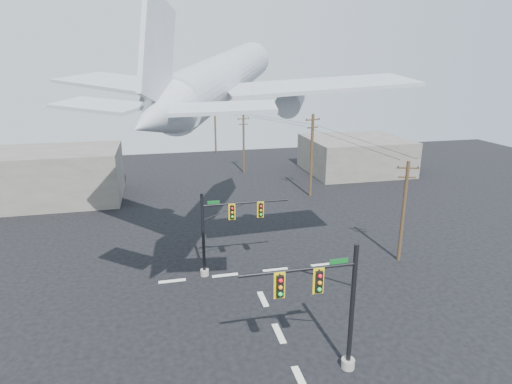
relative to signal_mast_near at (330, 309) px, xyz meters
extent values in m
plane|color=black|center=(-1.51, -0.23, -3.80)|extent=(120.00, 120.00, 0.00)
cube|color=silver|center=(-1.51, -0.23, -3.79)|extent=(0.40, 2.00, 0.01)
cube|color=silver|center=(-1.51, 3.77, -3.79)|extent=(0.40, 2.00, 0.01)
cube|color=silver|center=(-1.51, 7.77, -3.79)|extent=(0.40, 2.00, 0.01)
cube|color=silver|center=(-7.51, 11.77, -3.79)|extent=(2.00, 0.40, 0.01)
cube|color=silver|center=(-3.51, 11.77, -3.79)|extent=(2.00, 0.40, 0.01)
cube|color=silver|center=(0.49, 11.77, -3.79)|extent=(2.00, 0.40, 0.01)
cube|color=silver|center=(4.49, 11.77, -3.79)|extent=(2.00, 0.40, 0.01)
cylinder|color=gray|center=(1.25, 0.05, -3.55)|extent=(0.72, 0.72, 0.51)
cylinder|color=black|center=(1.25, 0.05, -0.23)|extent=(0.25, 0.25, 7.15)
cylinder|color=black|center=(-1.69, 0.05, 2.33)|extent=(5.89, 0.16, 0.16)
cylinder|color=black|center=(-0.22, 0.05, 1.71)|extent=(3.19, 0.08, 0.08)
cube|color=black|center=(-0.71, -0.10, 1.68)|extent=(0.35, 0.31, 1.12)
cube|color=yellow|center=(-0.71, -0.08, 1.68)|extent=(0.56, 0.04, 1.38)
sphere|color=red|center=(-0.71, -0.28, 2.04)|extent=(0.20, 0.20, 0.20)
sphere|color=orange|center=(-0.71, -0.28, 1.68)|extent=(0.20, 0.20, 0.20)
sphere|color=#0CCB3C|center=(-0.71, -0.28, 1.33)|extent=(0.20, 0.20, 0.20)
cube|color=black|center=(-2.67, -0.10, 1.68)|extent=(0.35, 0.31, 1.12)
cube|color=yellow|center=(-2.67, -0.08, 1.68)|extent=(0.56, 0.04, 1.38)
sphere|color=red|center=(-2.67, -0.28, 2.04)|extent=(0.20, 0.20, 0.20)
sphere|color=orange|center=(-2.67, -0.28, 1.68)|extent=(0.20, 0.20, 0.20)
sphere|color=#0CCB3C|center=(-2.67, -0.28, 1.33)|extent=(0.20, 0.20, 0.20)
cube|color=#0C551B|center=(0.33, -0.01, 2.58)|extent=(0.97, 0.04, 0.27)
cylinder|color=gray|center=(-5.03, 12.14, -3.57)|extent=(0.66, 0.66, 0.47)
cylinder|color=black|center=(-5.03, 12.14, -0.53)|extent=(0.22, 0.22, 6.55)
cylinder|color=black|center=(-1.77, 12.14, 1.81)|extent=(6.53, 0.15, 0.15)
cylinder|color=black|center=(-3.40, 12.14, 1.25)|extent=(3.45, 0.07, 0.07)
cube|color=black|center=(-2.86, 12.00, 1.22)|extent=(0.32, 0.28, 1.03)
cube|color=yellow|center=(-2.86, 12.02, 1.22)|extent=(0.51, 0.04, 1.26)
sphere|color=red|center=(-2.86, 11.84, 1.55)|extent=(0.19, 0.19, 0.19)
sphere|color=orange|center=(-2.86, 11.84, 1.22)|extent=(0.19, 0.19, 0.19)
sphere|color=#0CCB3C|center=(-2.86, 11.84, 0.90)|extent=(0.19, 0.19, 0.19)
cube|color=black|center=(-0.68, 12.00, 1.22)|extent=(0.32, 0.28, 1.03)
cube|color=yellow|center=(-0.68, 12.02, 1.22)|extent=(0.51, 0.04, 1.26)
sphere|color=red|center=(-0.68, 11.84, 1.55)|extent=(0.19, 0.19, 0.19)
sphere|color=orange|center=(-0.68, 11.84, 1.22)|extent=(0.19, 0.19, 0.19)
sphere|color=#0CCB3C|center=(-0.68, 11.84, 0.90)|extent=(0.19, 0.19, 0.19)
cube|color=#0C551B|center=(-4.19, 12.08, 2.05)|extent=(0.89, 0.04, 0.24)
cylinder|color=#4B3720|center=(10.88, 11.21, 0.37)|extent=(0.28, 0.28, 8.36)
cube|color=#4B3720|center=(10.88, 11.21, 3.99)|extent=(1.61, 0.67, 0.11)
cube|color=#4B3720|center=(10.88, 11.21, 3.25)|extent=(1.26, 0.54, 0.11)
cylinder|color=black|center=(10.18, 11.46, 4.09)|extent=(0.09, 0.09, 0.11)
cylinder|color=black|center=(10.88, 11.21, 4.09)|extent=(0.09, 0.09, 0.11)
cylinder|color=black|center=(11.58, 10.96, 4.09)|extent=(0.09, 0.09, 0.11)
cylinder|color=#4B3720|center=(9.82, 29.57, 1.17)|extent=(0.34, 0.34, 9.94)
cube|color=#4B3720|center=(9.82, 29.57, 5.46)|extent=(1.96, 0.73, 0.13)
cube|color=#4B3720|center=(9.82, 29.57, 4.57)|extent=(1.53, 0.60, 0.13)
cylinder|color=black|center=(8.97, 29.30, 5.58)|extent=(0.11, 0.11, 0.13)
cylinder|color=black|center=(9.82, 29.57, 5.58)|extent=(0.11, 0.11, 0.13)
cylinder|color=black|center=(10.67, 29.84, 5.58)|extent=(0.11, 0.11, 0.13)
cylinder|color=#4B3720|center=(4.21, 42.61, 0.45)|extent=(0.29, 0.29, 8.52)
cube|color=#4B3720|center=(4.21, 42.61, 4.13)|extent=(1.75, 0.27, 0.12)
cube|color=#4B3720|center=(4.21, 42.61, 3.36)|extent=(1.36, 0.23, 0.12)
cylinder|color=black|center=(3.44, 42.54, 4.23)|extent=(0.10, 0.10, 0.12)
cylinder|color=black|center=(4.21, 42.61, 4.23)|extent=(0.10, 0.10, 0.12)
cylinder|color=black|center=(4.98, 42.68, 4.23)|extent=(0.10, 0.10, 0.12)
cylinder|color=#4B3720|center=(2.21, 58.23, 0.93)|extent=(0.33, 0.33, 9.46)
cube|color=#4B3720|center=(2.21, 58.23, 5.01)|extent=(1.90, 0.73, 0.13)
cube|color=#4B3720|center=(2.21, 58.23, 4.14)|extent=(1.49, 0.60, 0.13)
cylinder|color=black|center=(1.38, 57.96, 5.11)|extent=(0.11, 0.11, 0.13)
cylinder|color=black|center=(2.21, 58.23, 5.11)|extent=(0.11, 0.11, 0.13)
cylinder|color=black|center=(3.04, 58.50, 5.11)|extent=(0.11, 0.11, 0.13)
cylinder|color=black|center=(9.53, 20.39, 4.68)|extent=(1.24, 18.36, 0.03)
cylinder|color=black|center=(6.18, 36.09, 4.75)|extent=(5.52, 13.05, 0.03)
cylinder|color=black|center=(2.39, 50.42, 4.52)|extent=(2.12, 15.62, 0.03)
cylinder|color=black|center=(11.17, 20.39, 4.68)|extent=(0.94, 18.36, 0.03)
cylinder|color=black|center=(7.85, 36.09, 4.75)|extent=(5.76, 13.05, 0.03)
cylinder|color=black|center=(4.03, 50.42, 4.52)|extent=(1.93, 15.62, 0.03)
cylinder|color=#B6BCC4|center=(-3.10, 12.97, 10.89)|extent=(10.75, 18.81, 5.36)
cone|color=#B6BCC4|center=(1.69, 23.50, 12.32)|extent=(4.65, 5.42, 3.53)
cone|color=#B6BCC4|center=(-7.89, 2.45, 9.45)|extent=(4.36, 5.26, 3.23)
cube|color=#B6BCC4|center=(-9.78, 14.61, 10.44)|extent=(11.22, 12.11, 0.76)
cube|color=#B6BCC4|center=(2.52, 9.01, 10.44)|extent=(12.33, 4.36, 0.76)
cylinder|color=#B6BCC4|center=(-7.54, 14.63, 9.32)|extent=(2.88, 3.63, 2.06)
cylinder|color=#B6BCC4|center=(1.06, 10.71, 9.32)|extent=(2.88, 3.63, 2.06)
cube|color=#B6BCC4|center=(-7.60, 3.09, 12.39)|extent=(2.01, 4.04, 5.43)
cube|color=#B6BCC4|center=(-10.45, 4.14, 9.89)|extent=(4.98, 4.62, 0.43)
cube|color=#B6BCC4|center=(-4.94, 1.63, 9.89)|extent=(5.01, 2.84, 0.43)
cube|color=slate|center=(-21.51, 34.77, -0.80)|extent=(18.00, 10.00, 6.00)
cube|color=slate|center=(20.49, 39.77, -1.30)|extent=(14.00, 12.00, 5.00)
camera|label=1|loc=(-7.84, -17.49, 11.83)|focal=30.00mm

